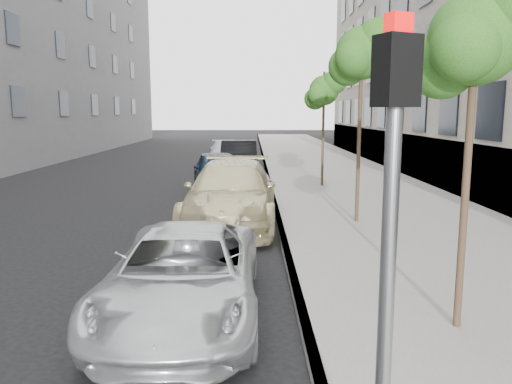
{
  "coord_description": "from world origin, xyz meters",
  "views": [
    {
      "loc": [
        0.44,
        -4.82,
        2.98
      ],
      "look_at": [
        0.52,
        4.4,
        1.5
      ],
      "focal_mm": 35.0,
      "sensor_mm": 36.0,
      "label": 1
    }
  ],
  "objects_px": {
    "sedan_blue": "(218,171)",
    "sedan_rear": "(224,151)",
    "tree_mid": "(363,53)",
    "suv": "(231,194)",
    "tree_far": "(325,91)",
    "minivan": "(183,275)",
    "signal_pole": "(390,230)",
    "sedan_black": "(239,157)",
    "tree_near": "(478,39)"
  },
  "relations": [
    {
      "from": "tree_mid",
      "to": "sedan_black",
      "type": "bearing_deg",
      "value": 106.78
    },
    {
      "from": "tree_near",
      "to": "tree_mid",
      "type": "xyz_separation_m",
      "value": [
        0.0,
        6.5,
        0.56
      ]
    },
    {
      "from": "signal_pole",
      "to": "sedan_rear",
      "type": "distance_m",
      "value": 28.03
    },
    {
      "from": "tree_near",
      "to": "sedan_blue",
      "type": "xyz_separation_m",
      "value": [
        -4.07,
        12.49,
        -3.11
      ]
    },
    {
      "from": "signal_pole",
      "to": "sedan_rear",
      "type": "xyz_separation_m",
      "value": [
        -2.55,
        27.87,
        -1.64
      ]
    },
    {
      "from": "sedan_blue",
      "to": "sedan_rear",
      "type": "relative_size",
      "value": 1.06
    },
    {
      "from": "sedan_black",
      "to": "sedan_rear",
      "type": "distance_m",
      "value": 6.84
    },
    {
      "from": "minivan",
      "to": "sedan_black",
      "type": "xyz_separation_m",
      "value": [
        0.37,
        17.18,
        0.16
      ]
    },
    {
      "from": "suv",
      "to": "sedan_rear",
      "type": "height_order",
      "value": "suv"
    },
    {
      "from": "minivan",
      "to": "tree_mid",
      "type": "bearing_deg",
      "value": 57.38
    },
    {
      "from": "tree_mid",
      "to": "sedan_rear",
      "type": "height_order",
      "value": "tree_mid"
    },
    {
      "from": "sedan_rear",
      "to": "sedan_blue",
      "type": "bearing_deg",
      "value": -93.19
    },
    {
      "from": "tree_far",
      "to": "suv",
      "type": "bearing_deg",
      "value": -118.13
    },
    {
      "from": "signal_pole",
      "to": "sedan_black",
      "type": "xyz_separation_m",
      "value": [
        -1.48,
        21.11,
        -1.45
      ]
    },
    {
      "from": "sedan_blue",
      "to": "sedan_rear",
      "type": "bearing_deg",
      "value": 84.74
    },
    {
      "from": "signal_pole",
      "to": "minivan",
      "type": "distance_m",
      "value": 4.64
    },
    {
      "from": "tree_far",
      "to": "sedan_blue",
      "type": "xyz_separation_m",
      "value": [
        -4.07,
        -0.51,
        -3.02
      ]
    },
    {
      "from": "tree_far",
      "to": "tree_near",
      "type": "bearing_deg",
      "value": -90.0
    },
    {
      "from": "tree_near",
      "to": "minivan",
      "type": "distance_m",
      "value": 5.01
    },
    {
      "from": "signal_pole",
      "to": "sedan_blue",
      "type": "height_order",
      "value": "signal_pole"
    },
    {
      "from": "tree_far",
      "to": "sedan_black",
      "type": "xyz_separation_m",
      "value": [
        -3.41,
        4.81,
        -2.98
      ]
    },
    {
      "from": "suv",
      "to": "sedan_rear",
      "type": "bearing_deg",
      "value": 95.97
    },
    {
      "from": "tree_far",
      "to": "sedan_rear",
      "type": "distance_m",
      "value": 12.8
    },
    {
      "from": "sedan_black",
      "to": "sedan_rear",
      "type": "relative_size",
      "value": 1.15
    },
    {
      "from": "sedan_black",
      "to": "signal_pole",
      "type": "bearing_deg",
      "value": -87.08
    },
    {
      "from": "tree_far",
      "to": "minivan",
      "type": "xyz_separation_m",
      "value": [
        -3.78,
        -12.37,
        -3.14
      ]
    },
    {
      "from": "suv",
      "to": "tree_mid",
      "type": "bearing_deg",
      "value": -2.47
    },
    {
      "from": "tree_near",
      "to": "tree_mid",
      "type": "bearing_deg",
      "value": 90.0
    },
    {
      "from": "tree_mid",
      "to": "sedan_black",
      "type": "distance_m",
      "value": 12.35
    },
    {
      "from": "tree_near",
      "to": "sedan_rear",
      "type": "xyz_separation_m",
      "value": [
        -4.47,
        24.56,
        -3.26
      ]
    },
    {
      "from": "tree_near",
      "to": "sedan_black",
      "type": "xyz_separation_m",
      "value": [
        -3.41,
        17.81,
        -3.06
      ]
    },
    {
      "from": "tree_mid",
      "to": "suv",
      "type": "distance_m",
      "value": 4.91
    },
    {
      "from": "signal_pole",
      "to": "sedan_black",
      "type": "relative_size",
      "value": 0.7
    },
    {
      "from": "tree_far",
      "to": "signal_pole",
      "type": "relative_size",
      "value": 1.29
    },
    {
      "from": "signal_pole",
      "to": "tree_far",
      "type": "bearing_deg",
      "value": 59.11
    },
    {
      "from": "signal_pole",
      "to": "suv",
      "type": "xyz_separation_m",
      "value": [
        -1.4,
        10.08,
        -1.42
      ]
    },
    {
      "from": "tree_mid",
      "to": "sedan_rear",
      "type": "distance_m",
      "value": 19.0
    },
    {
      "from": "tree_near",
      "to": "suv",
      "type": "height_order",
      "value": "tree_near"
    },
    {
      "from": "minivan",
      "to": "sedan_rear",
      "type": "height_order",
      "value": "minivan"
    },
    {
      "from": "sedan_rear",
      "to": "tree_far",
      "type": "bearing_deg",
      "value": -73.94
    },
    {
      "from": "tree_mid",
      "to": "sedan_blue",
      "type": "relative_size",
      "value": 1.14
    },
    {
      "from": "tree_far",
      "to": "minivan",
      "type": "bearing_deg",
      "value": -106.99
    },
    {
      "from": "tree_mid",
      "to": "sedan_rear",
      "type": "relative_size",
      "value": 1.21
    },
    {
      "from": "tree_mid",
      "to": "sedan_blue",
      "type": "bearing_deg",
      "value": 124.2
    },
    {
      "from": "minivan",
      "to": "sedan_blue",
      "type": "xyz_separation_m",
      "value": [
        -0.29,
        11.86,
        0.12
      ]
    },
    {
      "from": "minivan",
      "to": "sedan_blue",
      "type": "bearing_deg",
      "value": 91.57
    },
    {
      "from": "tree_far",
      "to": "sedan_black",
      "type": "relative_size",
      "value": 0.9
    },
    {
      "from": "sedan_blue",
      "to": "tree_far",
      "type": "bearing_deg",
      "value": -0.07
    },
    {
      "from": "minivan",
      "to": "tree_far",
      "type": "bearing_deg",
      "value": 73.17
    },
    {
      "from": "sedan_black",
      "to": "tree_far",
      "type": "bearing_deg",
      "value": -55.75
    }
  ]
}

